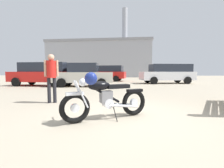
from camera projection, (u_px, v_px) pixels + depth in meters
name	position (u px, v px, depth m)	size (l,w,h in m)	color
ground_plane	(124.00, 115.00, 4.00)	(80.00, 80.00, 0.00)	tan
vintage_motorcycle	(105.00, 98.00, 3.55)	(1.88, 1.16, 1.07)	black
bystander	(51.00, 73.00, 5.45)	(0.43, 0.30, 1.66)	black
silver_sedan_mid	(43.00, 73.00, 12.15)	(4.86, 2.34, 1.74)	black
red_hatchback_near	(168.00, 73.00, 14.57)	(4.90, 2.45, 1.74)	black
dark_sedan_left	(84.00, 75.00, 11.61)	(4.26, 2.05, 1.67)	black
blue_hatchback_right	(106.00, 73.00, 18.26)	(4.93, 2.57, 1.74)	black
industrial_building	(101.00, 59.00, 34.72)	(21.59, 9.84, 14.27)	#9EA0A8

